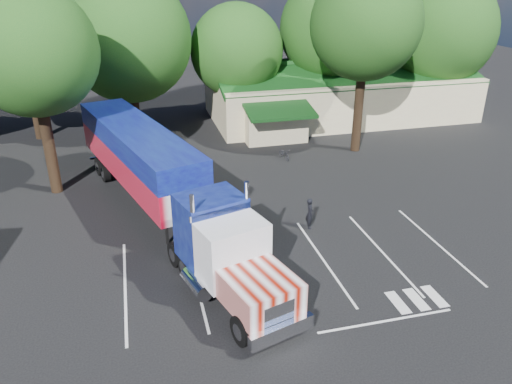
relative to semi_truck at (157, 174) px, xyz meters
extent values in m
plane|color=black|center=(4.30, -0.67, -2.75)|extent=(120.00, 120.00, 0.00)
cube|color=beige|center=(18.30, 17.33, -0.75)|extent=(24.00, 11.00, 4.00)
cube|color=#134216|center=(18.30, 14.93, 1.75)|extent=(24.20, 6.25, 2.10)
cube|color=#134216|center=(18.30, 19.73, 1.75)|extent=(24.20, 6.25, 2.10)
cube|color=beige|center=(10.30, 11.63, -1.35)|extent=(5.00, 2.50, 2.80)
cube|color=#134216|center=(10.30, 10.33, 0.15)|extent=(5.40, 3.19, 0.80)
cylinder|color=black|center=(-8.70, 17.13, -0.75)|extent=(0.70, 0.70, 4.00)
sphere|color=#144716|center=(-8.70, 17.13, 4.40)|extent=(8.40, 8.40, 8.40)
cylinder|color=black|center=(-0.70, 15.53, -0.60)|extent=(0.70, 0.70, 4.30)
sphere|color=#144716|center=(-0.70, 15.53, 5.30)|extent=(10.00, 10.00, 10.00)
cylinder|color=black|center=(8.30, 16.83, -0.95)|extent=(0.70, 0.70, 3.60)
sphere|color=#144716|center=(8.30, 16.83, 3.85)|extent=(8.00, 8.00, 8.00)
cylinder|color=black|center=(17.30, 17.33, -0.50)|extent=(0.70, 0.70, 4.50)
sphere|color=#144716|center=(17.30, 17.33, 5.35)|extent=(9.60, 9.60, 9.60)
cylinder|color=black|center=(27.30, 16.13, -0.80)|extent=(0.70, 0.70, 3.90)
sphere|color=#144716|center=(27.30, 16.13, 5.05)|extent=(10.40, 10.40, 10.40)
cylinder|color=black|center=(-6.20, 5.33, 0.25)|extent=(0.70, 0.70, 6.00)
sphere|color=#144716|center=(-6.20, 5.33, 6.10)|extent=(7.60, 7.60, 7.60)
cylinder|color=black|center=(15.80, 7.83, 0.50)|extent=(0.70, 0.70, 6.50)
sphere|color=#144716|center=(15.80, 7.83, 6.75)|extent=(8.00, 8.00, 8.00)
cube|color=black|center=(2.43, -8.00, -1.90)|extent=(3.38, 7.90, 0.28)
cube|color=white|center=(3.66, -12.06, -2.01)|extent=(2.79, 1.09, 0.62)
cube|color=white|center=(3.60, -11.84, -1.34)|extent=(1.34, 0.52, 1.02)
cube|color=white|center=(3.22, -10.60, -1.11)|extent=(3.28, 3.35, 1.30)
cube|color=silver|center=(2.56, -8.44, -0.43)|extent=(3.23, 2.55, 2.60)
cube|color=black|center=(2.78, -9.14, 0.13)|extent=(2.51, 0.84, 1.13)
cube|color=white|center=(2.28, -7.52, 1.04)|extent=(2.84, 0.96, 0.28)
cube|color=#0B1051|center=(1.97, -6.49, -0.21)|extent=(3.36, 2.98, 3.05)
cylinder|color=white|center=(1.02, -7.84, 0.19)|extent=(0.25, 0.25, 3.84)
cylinder|color=white|center=(3.51, -7.08, 0.19)|extent=(0.25, 0.25, 3.84)
cylinder|color=white|center=(0.94, -8.34, -1.90)|extent=(1.24, 1.95, 0.75)
cylinder|color=white|center=(3.86, -7.45, -1.90)|extent=(1.24, 1.95, 0.75)
cube|color=silver|center=(-0.89, 2.92, -0.32)|extent=(7.02, 14.70, 1.70)
cube|color=#0E0A66|center=(-0.89, 2.92, 1.21)|extent=(7.02, 14.70, 1.36)
cube|color=black|center=(-2.27, 7.46, -1.79)|extent=(2.45, 4.18, 0.40)
cube|color=black|center=(0.13, -3.15, -1.96)|extent=(0.17, 0.17, 1.58)
cube|color=black|center=(1.64, -2.69, -1.96)|extent=(0.17, 0.17, 1.58)
cube|color=white|center=(-3.02, 9.95, -2.24)|extent=(2.64, 0.92, 0.14)
cylinder|color=black|center=(2.25, -11.48, -2.13)|extent=(0.74, 1.30, 1.24)
cylinder|color=black|center=(4.52, -10.79, -2.13)|extent=(0.74, 1.30, 1.24)
cylinder|color=black|center=(0.74, -6.51, -2.13)|extent=(0.74, 1.30, 1.24)
cylinder|color=black|center=(3.01, -5.82, -2.13)|extent=(0.74, 1.30, 1.24)
cylinder|color=black|center=(0.38, -5.32, -2.13)|extent=(0.74, 1.30, 1.24)
cylinder|color=black|center=(2.65, -4.63, -2.13)|extent=(0.74, 1.30, 1.24)
cylinder|color=black|center=(-3.14, 6.25, -2.13)|extent=(0.74, 1.30, 1.24)
cylinder|color=black|center=(-0.87, 6.94, -2.13)|extent=(0.74, 1.30, 1.24)
cylinder|color=black|center=(-3.53, 7.55, -2.13)|extent=(0.74, 1.30, 1.24)
cylinder|color=black|center=(-1.26, 8.24, -2.13)|extent=(0.74, 1.30, 1.24)
imported|color=black|center=(7.96, -3.29, -1.86)|extent=(0.52, 0.71, 1.77)
imported|color=black|center=(9.80, 7.33, -2.34)|extent=(0.79, 1.61, 0.81)
imported|color=#B8B9C0|center=(9.30, 13.33, -2.06)|extent=(4.21, 1.47, 1.39)
camera|label=1|loc=(-0.96, -26.29, 10.67)|focal=35.00mm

